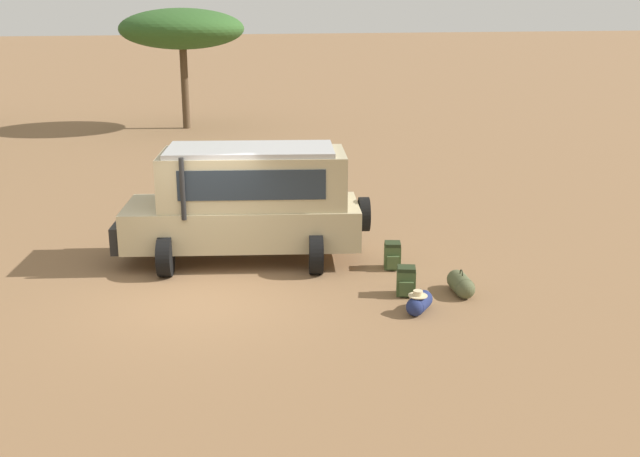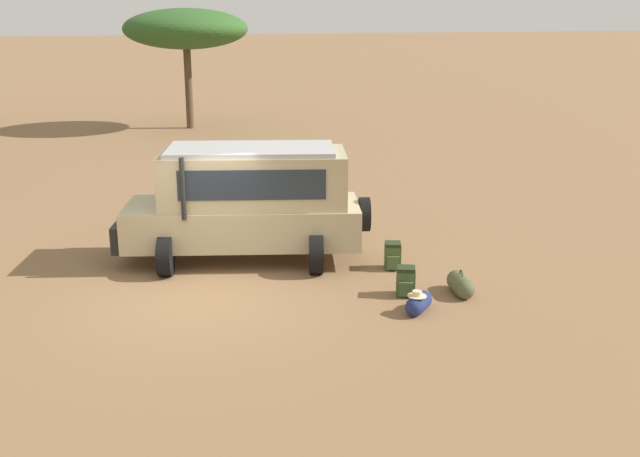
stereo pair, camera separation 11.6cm
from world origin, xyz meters
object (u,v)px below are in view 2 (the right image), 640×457
object	(u,v)px
backpack_beside_front_wheel	(406,282)
duffel_bag_low_black_case	(419,303)
duffel_bag_soft_canvas	(461,284)
backpack_cluster_center	(393,256)
safari_vehicle	(248,201)
acacia_tree_centre_back	(186,29)

from	to	relation	value
backpack_beside_front_wheel	duffel_bag_low_black_case	size ratio (longest dim) A/B	0.87
backpack_beside_front_wheel	duffel_bag_soft_canvas	size ratio (longest dim) A/B	0.62
duffel_bag_low_black_case	duffel_bag_soft_canvas	bearing A→B (deg)	27.49
duffel_bag_low_black_case	duffel_bag_soft_canvas	world-z (taller)	duffel_bag_soft_canvas
duffel_bag_low_black_case	backpack_cluster_center	bearing A→B (deg)	79.10
safari_vehicle	duffel_bag_soft_canvas	distance (m)	4.80
backpack_cluster_center	duffel_bag_soft_canvas	xyz separation A→B (m)	(0.68, -1.72, -0.08)
safari_vehicle	backpack_beside_front_wheel	distance (m)	3.94
duffel_bag_low_black_case	backpack_beside_front_wheel	bearing A→B (deg)	82.94
safari_vehicle	backpack_beside_front_wheel	world-z (taller)	safari_vehicle
backpack_cluster_center	duffel_bag_low_black_case	bearing A→B (deg)	-100.90
backpack_beside_front_wheel	acacia_tree_centre_back	bearing A→B (deg)	92.90
safari_vehicle	backpack_beside_front_wheel	xyz separation A→B (m)	(2.38, -2.96, -1.02)
acacia_tree_centre_back	backpack_cluster_center	bearing A→B (deg)	-85.95
backpack_cluster_center	safari_vehicle	bearing A→B (deg)	151.35
acacia_tree_centre_back	safari_vehicle	bearing A→B (deg)	-93.73
safari_vehicle	duffel_bag_soft_canvas	size ratio (longest dim) A/B	6.11
safari_vehicle	acacia_tree_centre_back	size ratio (longest dim) A/B	1.00
backpack_cluster_center	duffel_bag_soft_canvas	bearing A→B (deg)	-68.48
safari_vehicle	duffel_bag_soft_canvas	world-z (taller)	safari_vehicle
safari_vehicle	acacia_tree_centre_back	xyz separation A→B (m)	(1.25, 19.24, 3.08)
safari_vehicle	acacia_tree_centre_back	world-z (taller)	acacia_tree_centre_back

